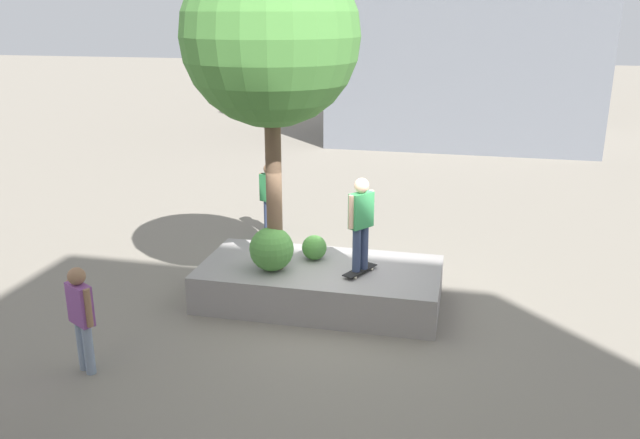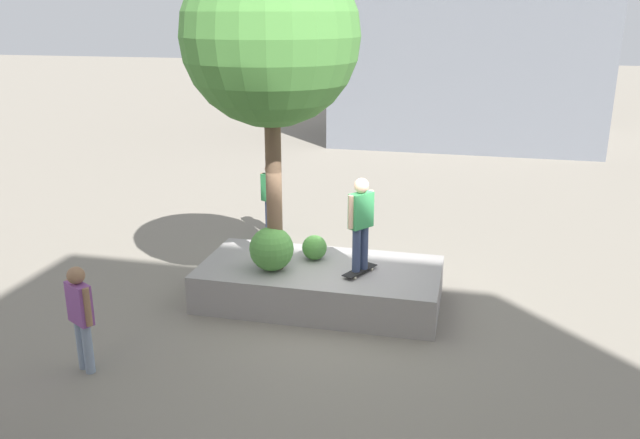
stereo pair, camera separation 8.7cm
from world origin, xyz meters
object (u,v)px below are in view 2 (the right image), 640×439
object	(u,v)px
planter_ledge	(320,284)
plaza_tree	(271,38)
passerby_with_bag	(80,312)
skateboard	(360,271)
bystander_watching	(271,194)
skateboarder	(361,218)

from	to	relation	value
planter_ledge	plaza_tree	size ratio (longest dim) A/B	0.79
planter_ledge	passerby_with_bag	bearing A→B (deg)	47.92
skateboard	passerby_with_bag	bearing A→B (deg)	39.54
bystander_watching	passerby_with_bag	xyz separation A→B (m)	(0.84, 6.59, -0.05)
planter_ledge	skateboarder	xyz separation A→B (m)	(-0.77, 0.17, 1.39)
plaza_tree	skateboard	bearing A→B (deg)	-176.96
bystander_watching	passerby_with_bag	size ratio (longest dim) A/B	1.05
skateboard	plaza_tree	bearing A→B (deg)	3.04
plaza_tree	bystander_watching	distance (m)	5.38
plaza_tree	passerby_with_bag	size ratio (longest dim) A/B	3.32
planter_ledge	skateboard	bearing A→B (deg)	167.44
skateboard	skateboarder	bearing A→B (deg)	-165.96
plaza_tree	skateboarder	bearing A→B (deg)	-176.96
bystander_watching	passerby_with_bag	bearing A→B (deg)	82.74
skateboarder	passerby_with_bag	distance (m)	4.76
planter_ledge	plaza_tree	distance (m)	4.46
plaza_tree	bystander_watching	xyz separation A→B (m)	(1.24, -3.68, -3.73)
planter_ledge	bystander_watching	bearing A→B (deg)	-59.60
plaza_tree	skateboard	distance (m)	4.27
planter_ledge	skateboard	world-z (taller)	skateboard
skateboarder	bystander_watching	distance (m)	4.61
skateboard	passerby_with_bag	size ratio (longest dim) A/B	0.49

